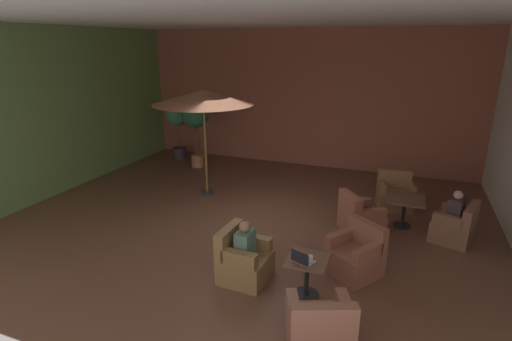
# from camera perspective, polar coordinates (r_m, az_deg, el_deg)

# --- Properties ---
(ground_plane) EXTENTS (10.54, 9.15, 0.02)m
(ground_plane) POSITION_cam_1_polar(r_m,az_deg,el_deg) (8.82, -1.08, -7.11)
(ground_plane) COLOR brown
(wall_back_brick) EXTENTS (10.54, 0.08, 4.17)m
(wall_back_brick) POSITION_cam_1_polar(r_m,az_deg,el_deg) (12.41, 6.95, 10.23)
(wall_back_brick) COLOR #94503E
(wall_back_brick) RESTS_ON ground_plane
(wall_left_accent) EXTENTS (0.08, 9.15, 4.17)m
(wall_left_accent) POSITION_cam_1_polar(r_m,az_deg,el_deg) (11.22, -26.96, 7.62)
(wall_left_accent) COLOR #5F8246
(wall_left_accent) RESTS_ON ground_plane
(ceiling_slab) EXTENTS (10.54, 9.15, 0.06)m
(ceiling_slab) POSITION_cam_1_polar(r_m,az_deg,el_deg) (8.01, -1.27, 21.36)
(ceiling_slab) COLOR silver
(ceiling_slab) RESTS_ON wall_back_brick
(cafe_table_front_left) EXTENTS (0.62, 0.62, 0.64)m
(cafe_table_front_left) POSITION_cam_1_polar(r_m,az_deg,el_deg) (6.20, 7.43, -14.08)
(cafe_table_front_left) COLOR black
(cafe_table_front_left) RESTS_ON ground_plane
(armchair_front_left_north) EXTENTS (1.02, 0.98, 0.80)m
(armchair_front_left_north) POSITION_cam_1_polar(r_m,az_deg,el_deg) (5.42, 9.19, -21.51)
(armchair_front_left_north) COLOR #8D5843
(armchair_front_left_north) RESTS_ON ground_plane
(armchair_front_left_east) EXTENTS (1.04, 1.04, 0.88)m
(armchair_front_left_east) POSITION_cam_1_polar(r_m,az_deg,el_deg) (6.95, 14.26, -11.93)
(armchair_front_left_east) COLOR brown
(armchair_front_left_east) RESTS_ON ground_plane
(armchair_front_left_south) EXTENTS (0.79, 0.79, 0.89)m
(armchair_front_left_south) POSITION_cam_1_polar(r_m,az_deg,el_deg) (6.61, -1.90, -12.98)
(armchair_front_left_south) COLOR brown
(armchair_front_left_south) RESTS_ON ground_plane
(cafe_table_front_right) EXTENTS (0.79, 0.79, 0.64)m
(cafe_table_front_right) POSITION_cam_1_polar(r_m,az_deg,el_deg) (8.87, 20.79, -4.57)
(cafe_table_front_right) COLOR black
(cafe_table_front_right) RESTS_ON ground_plane
(armchair_front_right_north) EXTENTS (1.03, 1.02, 0.86)m
(armchair_front_right_north) POSITION_cam_1_polar(r_m,az_deg,el_deg) (8.42, 14.85, -6.64)
(armchair_front_right_north) COLOR #91543D
(armchair_front_right_north) RESTS_ON ground_plane
(armchair_front_right_east) EXTENTS (0.92, 0.99, 0.80)m
(armchair_front_right_east) POSITION_cam_1_polar(r_m,az_deg,el_deg) (8.73, 26.96, -7.24)
(armchair_front_right_east) COLOR brown
(armchair_front_right_east) RESTS_ON ground_plane
(armchair_front_right_south) EXTENTS (0.91, 0.86, 0.86)m
(armchair_front_right_south) POSITION_cam_1_polar(r_m,az_deg,el_deg) (9.86, 19.51, -3.36)
(armchair_front_right_south) COLOR #8B5D3C
(armchair_front_right_south) RESTS_ON ground_plane
(patio_umbrella_tall_red) EXTENTS (2.47, 2.47, 2.68)m
(patio_umbrella_tall_red) POSITION_cam_1_polar(r_m,az_deg,el_deg) (9.70, -7.65, 10.48)
(patio_umbrella_tall_red) COLOR #2D2D2D
(patio_umbrella_tall_red) RESTS_ON ground_plane
(potted_tree_left_corner) EXTENTS (0.75, 0.75, 1.89)m
(potted_tree_left_corner) POSITION_cam_1_polar(r_m,az_deg,el_deg) (13.34, -11.31, 7.13)
(potted_tree_left_corner) COLOR #3E2B37
(potted_tree_left_corner) RESTS_ON ground_plane
(potted_tree_mid_left) EXTENTS (0.87, 0.87, 2.13)m
(potted_tree_mid_left) POSITION_cam_1_polar(r_m,az_deg,el_deg) (12.27, -8.77, 7.58)
(potted_tree_mid_left) COLOR #AC6C49
(potted_tree_mid_left) RESTS_ON ground_plane
(patron_blue_shirt) EXTENTS (0.25, 0.38, 0.62)m
(patron_blue_shirt) POSITION_cam_1_polar(r_m,az_deg,el_deg) (6.41, -1.59, -10.20)
(patron_blue_shirt) COLOR #4F715B
(patron_blue_shirt) RESTS_ON ground_plane
(patron_by_window) EXTENTS (0.36, 0.44, 0.62)m
(patron_by_window) POSITION_cam_1_polar(r_m,az_deg,el_deg) (8.59, 27.07, -4.87)
(patron_by_window) COLOR #3E3133
(patron_by_window) RESTS_ON ground_plane
(iced_drink_cup) EXTENTS (0.08, 0.08, 0.11)m
(iced_drink_cup) POSITION_cam_1_polar(r_m,az_deg,el_deg) (6.00, 7.88, -12.63)
(iced_drink_cup) COLOR silver
(iced_drink_cup) RESTS_ON cafe_table_front_left
(open_laptop) EXTENTS (0.37, 0.32, 0.20)m
(open_laptop) POSITION_cam_1_polar(r_m,az_deg,el_deg) (5.99, 6.69, -12.69)
(open_laptop) COLOR #9EA0A5
(open_laptop) RESTS_ON cafe_table_front_left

